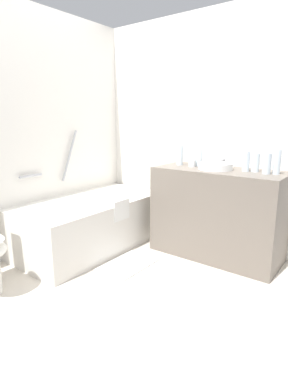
{
  "coord_description": "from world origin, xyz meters",
  "views": [
    {
      "loc": [
        -1.58,
        -1.53,
        1.32
      ],
      "look_at": [
        0.63,
        0.15,
        0.67
      ],
      "focal_mm": 29.31,
      "sensor_mm": 36.0,
      "label": 1
    }
  ],
  "objects_px": {
    "sink_basin": "(215,166)",
    "water_bottle_3": "(180,155)",
    "drinking_glass_0": "(192,163)",
    "water_bottle_1": "(199,155)",
    "water_bottle_4": "(246,161)",
    "bath_mat": "(128,265)",
    "bathtub": "(92,221)",
    "water_bottle_5": "(277,162)",
    "water_bottle_0": "(267,163)",
    "sink_faucet": "(223,163)",
    "water_bottle_2": "(256,162)"
  },
  "relations": [
    {
      "from": "sink_faucet",
      "to": "drinking_glass_0",
      "type": "distance_m",
      "value": 0.31
    },
    {
      "from": "bathtub",
      "to": "bath_mat",
      "type": "height_order",
      "value": "bathtub"
    },
    {
      "from": "water_bottle_0",
      "to": "sink_faucet",
      "type": "bearing_deg",
      "value": 71.65
    },
    {
      "from": "bathtub",
      "to": "water_bottle_0",
      "type": "xyz_separation_m",
      "value": [
        0.58,
        -1.58,
        0.68
      ]
    },
    {
      "from": "bathtub",
      "to": "water_bottle_4",
      "type": "xyz_separation_m",
      "value": [
        0.61,
        -1.39,
        0.68
      ]
    },
    {
      "from": "water_bottle_0",
      "to": "drinking_glass_0",
      "type": "relative_size",
      "value": 2.58
    },
    {
      "from": "water_bottle_3",
      "to": "water_bottle_5",
      "type": "height_order",
      "value": "water_bottle_5"
    },
    {
      "from": "sink_faucet",
      "to": "water_bottle_3",
      "type": "height_order",
      "value": "water_bottle_3"
    },
    {
      "from": "water_bottle_0",
      "to": "bath_mat",
      "type": "distance_m",
      "value": 1.53
    },
    {
      "from": "water_bottle_0",
      "to": "water_bottle_3",
      "type": "xyz_separation_m",
      "value": [
        0.02,
        0.87,
        0.01
      ]
    },
    {
      "from": "sink_faucet",
      "to": "water_bottle_2",
      "type": "bearing_deg",
      "value": -105.71
    },
    {
      "from": "drinking_glass_0",
      "to": "bath_mat",
      "type": "relative_size",
      "value": 0.14
    },
    {
      "from": "water_bottle_0",
      "to": "bath_mat",
      "type": "xyz_separation_m",
      "value": [
        -0.71,
        0.97,
        -0.95
      ]
    },
    {
      "from": "water_bottle_1",
      "to": "bath_mat",
      "type": "distance_m",
      "value": 1.27
    },
    {
      "from": "water_bottle_4",
      "to": "sink_faucet",
      "type": "bearing_deg",
      "value": 65.13
    },
    {
      "from": "sink_basin",
      "to": "water_bottle_3",
      "type": "relative_size",
      "value": 1.48
    },
    {
      "from": "water_bottle_0",
      "to": "bathtub",
      "type": "bearing_deg",
      "value": 110.14
    },
    {
      "from": "water_bottle_0",
      "to": "water_bottle_2",
      "type": "bearing_deg",
      "value": 64.36
    },
    {
      "from": "sink_faucet",
      "to": "water_bottle_2",
      "type": "height_order",
      "value": "water_bottle_2"
    },
    {
      "from": "water_bottle_1",
      "to": "drinking_glass_0",
      "type": "relative_size",
      "value": 3.1
    },
    {
      "from": "bath_mat",
      "to": "water_bottle_1",
      "type": "bearing_deg",
      "value": -20.56
    },
    {
      "from": "drinking_glass_0",
      "to": "bath_mat",
      "type": "height_order",
      "value": "drinking_glass_0"
    },
    {
      "from": "sink_basin",
      "to": "water_bottle_5",
      "type": "xyz_separation_m",
      "value": [
        0.07,
        -0.53,
        0.08
      ]
    },
    {
      "from": "sink_faucet",
      "to": "water_bottle_3",
      "type": "relative_size",
      "value": 0.71
    },
    {
      "from": "sink_faucet",
      "to": "water_bottle_3",
      "type": "bearing_deg",
      "value": 107.1
    },
    {
      "from": "water_bottle_0",
      "to": "water_bottle_4",
      "type": "relative_size",
      "value": 0.99
    },
    {
      "from": "water_bottle_4",
      "to": "bathtub",
      "type": "bearing_deg",
      "value": 113.66
    },
    {
      "from": "sink_basin",
      "to": "bath_mat",
      "type": "xyz_separation_m",
      "value": [
        -0.68,
        0.51,
        -0.89
      ]
    },
    {
      "from": "drinking_glass_0",
      "to": "water_bottle_1",
      "type": "bearing_deg",
      "value": -27.96
    },
    {
      "from": "water_bottle_3",
      "to": "bath_mat",
      "type": "xyz_separation_m",
      "value": [
        -0.74,
        0.09,
        -0.96
      ]
    },
    {
      "from": "sink_basin",
      "to": "sink_faucet",
      "type": "height_order",
      "value": "sink_faucet"
    },
    {
      "from": "sink_basin",
      "to": "water_bottle_0",
      "type": "distance_m",
      "value": 0.46
    },
    {
      "from": "water_bottle_2",
      "to": "water_bottle_3",
      "type": "bearing_deg",
      "value": 92.49
    },
    {
      "from": "water_bottle_1",
      "to": "bath_mat",
      "type": "xyz_separation_m",
      "value": [
        -0.77,
        0.29,
        -0.97
      ]
    },
    {
      "from": "bath_mat",
      "to": "water_bottle_2",
      "type": "bearing_deg",
      "value": -48.0
    },
    {
      "from": "water_bottle_0",
      "to": "bath_mat",
      "type": "bearing_deg",
      "value": 126.36
    },
    {
      "from": "sink_basin",
      "to": "water_bottle_2",
      "type": "xyz_separation_m",
      "value": [
        0.09,
        -0.34,
        0.06
      ]
    },
    {
      "from": "water_bottle_1",
      "to": "sink_basin",
      "type": "bearing_deg",
      "value": -113.43
    },
    {
      "from": "water_bottle_2",
      "to": "water_bottle_5",
      "type": "bearing_deg",
      "value": -96.82
    },
    {
      "from": "water_bottle_3",
      "to": "bath_mat",
      "type": "bearing_deg",
      "value": 172.74
    },
    {
      "from": "water_bottle_4",
      "to": "water_bottle_0",
      "type": "bearing_deg",
      "value": -98.51
    },
    {
      "from": "sink_basin",
      "to": "water_bottle_4",
      "type": "distance_m",
      "value": 0.28
    },
    {
      "from": "water_bottle_3",
      "to": "water_bottle_4",
      "type": "relative_size",
      "value": 1.07
    },
    {
      "from": "water_bottle_3",
      "to": "water_bottle_4",
      "type": "distance_m",
      "value": 0.68
    },
    {
      "from": "sink_basin",
      "to": "sink_faucet",
      "type": "distance_m",
      "value": 0.19
    },
    {
      "from": "sink_faucet",
      "to": "water_bottle_2",
      "type": "distance_m",
      "value": 0.36
    },
    {
      "from": "sink_faucet",
      "to": "bath_mat",
      "type": "distance_m",
      "value": 1.34
    },
    {
      "from": "water_bottle_1",
      "to": "water_bottle_5",
      "type": "xyz_separation_m",
      "value": [
        -0.03,
        -0.75,
        -0.0
      ]
    },
    {
      "from": "sink_basin",
      "to": "water_bottle_3",
      "type": "xyz_separation_m",
      "value": [
        0.06,
        0.42,
        0.07
      ]
    },
    {
      "from": "water_bottle_0",
      "to": "water_bottle_5",
      "type": "distance_m",
      "value": 0.08
    }
  ]
}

